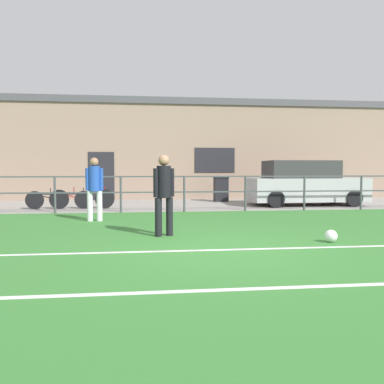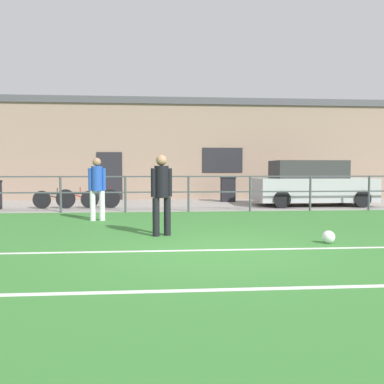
% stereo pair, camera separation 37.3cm
% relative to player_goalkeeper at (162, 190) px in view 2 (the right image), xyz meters
% --- Properties ---
extents(ground, '(60.00, 44.00, 0.04)m').
position_rel_player_goalkeeper_xyz_m(ground, '(0.88, -1.43, -0.96)').
color(ground, '#387A33').
extents(field_line_touchline, '(36.00, 0.11, 0.00)m').
position_rel_player_goalkeeper_xyz_m(field_line_touchline, '(0.88, -1.53, -0.94)').
color(field_line_touchline, white).
rests_on(field_line_touchline, ground).
extents(field_line_hash, '(36.00, 0.11, 0.00)m').
position_rel_player_goalkeeper_xyz_m(field_line_hash, '(0.88, -3.74, -0.94)').
color(field_line_hash, white).
rests_on(field_line_hash, ground).
extents(pavement_strip, '(48.00, 5.00, 0.02)m').
position_rel_player_goalkeeper_xyz_m(pavement_strip, '(0.88, 7.07, -0.93)').
color(pavement_strip, gray).
rests_on(pavement_strip, ground).
extents(perimeter_fence, '(36.07, 0.07, 1.15)m').
position_rel_player_goalkeeper_xyz_m(perimeter_fence, '(0.88, 4.57, -0.19)').
color(perimeter_fence, '#474C51').
rests_on(perimeter_fence, ground).
extents(clubhouse_facade, '(28.00, 2.56, 4.51)m').
position_rel_player_goalkeeper_xyz_m(clubhouse_facade, '(0.88, 10.77, 1.32)').
color(clubhouse_facade, gray).
rests_on(clubhouse_facade, ground).
extents(player_goalkeeper, '(0.43, 0.29, 1.65)m').
position_rel_player_goalkeeper_xyz_m(player_goalkeeper, '(0.00, 0.00, 0.00)').
color(player_goalkeeper, black).
rests_on(player_goalkeeper, ground).
extents(player_striker, '(0.46, 0.29, 1.66)m').
position_rel_player_goalkeeper_xyz_m(player_striker, '(-1.69, 2.56, 0.00)').
color(player_striker, white).
rests_on(player_striker, ground).
extents(soccer_ball_match, '(0.24, 0.24, 0.24)m').
position_rel_player_goalkeeper_xyz_m(soccer_ball_match, '(3.06, -1.08, -0.82)').
color(soccer_ball_match, white).
rests_on(soccer_ball_match, ground).
extents(parked_car_red, '(4.23, 1.92, 1.66)m').
position_rel_player_goalkeeper_xyz_m(parked_car_red, '(5.54, 6.19, -0.14)').
color(parked_car_red, '#B7B7BC').
rests_on(parked_car_red, pavement_strip).
extents(bicycle_parked_1, '(2.21, 0.04, 0.71)m').
position_rel_player_goalkeeper_xyz_m(bicycle_parked_1, '(-3.25, 5.77, -0.60)').
color(bicycle_parked_1, black).
rests_on(bicycle_parked_1, pavement_strip).
extents(bicycle_parked_2, '(2.17, 0.04, 0.75)m').
position_rel_player_goalkeeper_xyz_m(bicycle_parked_2, '(-2.50, 5.77, -0.58)').
color(bicycle_parked_2, black).
rests_on(bicycle_parked_2, pavement_strip).
extents(trash_bin_0, '(0.59, 0.50, 1.05)m').
position_rel_player_goalkeeper_xyz_m(trash_bin_0, '(2.76, 8.15, -0.39)').
color(trash_bin_0, black).
rests_on(trash_bin_0, pavement_strip).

